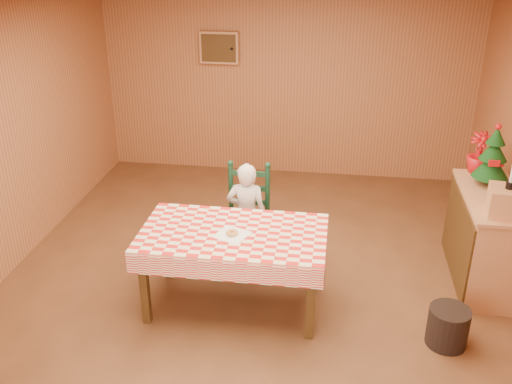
% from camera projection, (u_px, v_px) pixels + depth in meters
% --- Properties ---
extents(ground, '(6.00, 6.00, 0.00)m').
position_uv_depth(ground, '(253.00, 289.00, 5.56)').
color(ground, brown).
rests_on(ground, ground).
extents(cabin_walls, '(5.10, 6.05, 2.65)m').
position_uv_depth(cabin_walls, '(261.00, 91.00, 5.27)').
color(cabin_walls, '#A5653B').
rests_on(cabin_walls, ground).
extents(dining_table, '(1.66, 0.96, 0.77)m').
position_uv_depth(dining_table, '(233.00, 240.00, 5.05)').
color(dining_table, '#472E13').
rests_on(dining_table, ground).
extents(ladder_chair, '(0.44, 0.40, 1.08)m').
position_uv_depth(ladder_chair, '(247.00, 218.00, 5.83)').
color(ladder_chair, black).
rests_on(ladder_chair, ground).
extents(seated_child, '(0.41, 0.27, 1.12)m').
position_uv_depth(seated_child, '(247.00, 215.00, 5.75)').
color(seated_child, silver).
rests_on(seated_child, ground).
extents(napkin, '(0.34, 0.34, 0.00)m').
position_uv_depth(napkin, '(232.00, 235.00, 4.97)').
color(napkin, white).
rests_on(napkin, dining_table).
extents(donut, '(0.13, 0.13, 0.04)m').
position_uv_depth(donut, '(232.00, 233.00, 4.96)').
color(donut, '#C99548').
rests_on(donut, napkin).
extents(shelf_unit, '(0.54, 1.24, 0.93)m').
position_uv_depth(shelf_unit, '(484.00, 238.00, 5.52)').
color(shelf_unit, tan).
rests_on(shelf_unit, ground).
extents(crate, '(0.34, 0.34, 0.25)m').
position_uv_depth(crate, '(507.00, 202.00, 4.91)').
color(crate, tan).
rests_on(crate, shelf_unit).
extents(christmas_tree, '(0.34, 0.34, 0.62)m').
position_uv_depth(christmas_tree, '(493.00, 158.00, 5.43)').
color(christmas_tree, '#472E13').
rests_on(christmas_tree, shelf_unit).
extents(flower_arrangement, '(0.25, 0.25, 0.42)m').
position_uv_depth(flower_arrangement, '(480.00, 153.00, 5.74)').
color(flower_arrangement, '#B51015').
rests_on(flower_arrangement, shelf_unit).
extents(candle_set, '(0.07, 0.07, 0.22)m').
position_uv_depth(candle_set, '(511.00, 182.00, 4.83)').
color(candle_set, black).
rests_on(candle_set, crate).
extents(storage_bin, '(0.44, 0.44, 0.34)m').
position_uv_depth(storage_bin, '(448.00, 327.00, 4.76)').
color(storage_bin, black).
rests_on(storage_bin, ground).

